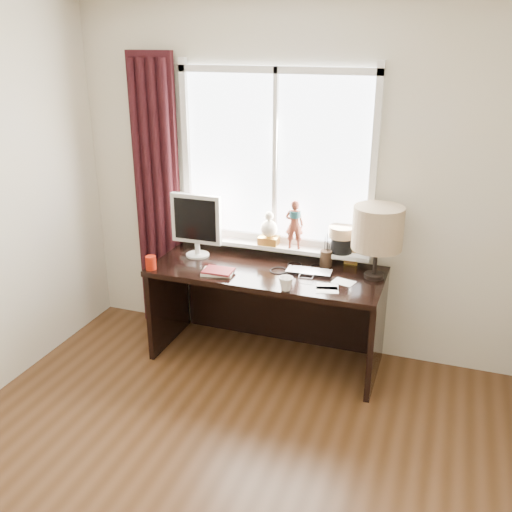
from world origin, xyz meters
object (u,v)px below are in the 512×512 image
at_px(monitor, 196,222).
at_px(red_cup, 151,263).
at_px(desk, 271,294).
at_px(mug, 286,283).
at_px(laptop, 310,272).
at_px(table_lamp, 378,229).

bearing_deg(monitor, red_cup, -119.61).
height_order(desk, monitor, monitor).
distance_m(desk, monitor, 0.79).
height_order(mug, red_cup, red_cup).
xyz_separation_m(laptop, desk, (-0.31, 0.07, -0.26)).
bearing_deg(red_cup, laptop, 15.62).
bearing_deg(desk, table_lamp, 0.94).
height_order(red_cup, desk, red_cup).
relative_size(mug, table_lamp, 0.19).
height_order(laptop, table_lamp, table_lamp).
bearing_deg(mug, red_cup, 178.97).
height_order(red_cup, monitor, monitor).
bearing_deg(red_cup, table_lamp, 14.03).
distance_m(monitor, table_lamp, 1.36).
xyz_separation_m(mug, desk, (-0.24, 0.40, -0.29)).
height_order(desk, table_lamp, table_lamp).
bearing_deg(table_lamp, desk, -179.06).
xyz_separation_m(red_cup, monitor, (0.21, 0.36, 0.23)).
height_order(laptop, red_cup, red_cup).
relative_size(laptop, monitor, 0.66).
bearing_deg(mug, desk, 120.67).
distance_m(mug, red_cup, 1.04).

